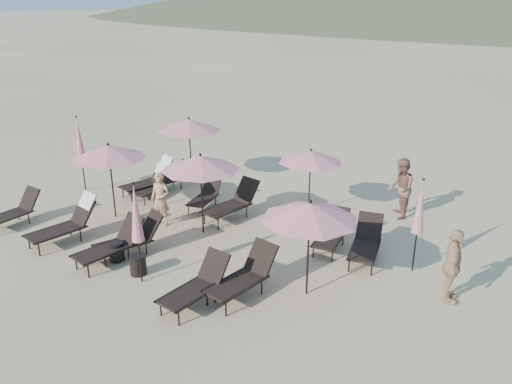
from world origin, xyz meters
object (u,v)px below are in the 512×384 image
Objects in this scene: lounger_1 at (68,221)px; beachgoer_c at (452,266)px; lounger_9 at (233,202)px; lounger_3 at (131,237)px; lounger_7 at (171,177)px; side_table_0 at (117,251)px; umbrella_open_2 at (310,211)px; beachgoer_a at (160,199)px; umbrella_open_0 at (109,152)px; beachgoer_b at (401,189)px; lounger_0 at (14,211)px; lounger_4 at (197,285)px; umbrella_open_3 at (189,125)px; side_table_1 at (138,265)px; lounger_8 at (205,195)px; lounger_5 at (244,275)px; lounger_2 at (112,244)px; lounger_6 at (151,177)px; umbrella_closed_0 at (136,214)px; lounger_12 at (153,183)px; lounger_11 at (366,242)px; umbrella_open_4 at (311,156)px; umbrella_closed_1 at (420,208)px; umbrella_closed_2 at (79,139)px; lounger_10 at (332,232)px; umbrella_open_1 at (200,163)px.

lounger_1 is 1.17× the size of beachgoer_c.
lounger_9 is at bearing 66.76° from beachgoer_c.
lounger_7 is at bearing 142.17° from lounger_3.
side_table_0 is at bearing -93.83° from lounger_9.
beachgoer_a is at bearing 171.86° from umbrella_open_2.
beachgoer_b is (6.91, 4.90, -1.12)m from umbrella_open_0.
lounger_0 is at bearing -132.65° from lounger_9.
lounger_1 is (2.15, 0.29, 0.12)m from lounger_0.
umbrella_open_3 reaches higher than lounger_4.
umbrella_open_0 is at bearing 169.00° from lounger_3.
lounger_8 is at bearing 109.28° from side_table_1.
beachgoer_a reaches higher than lounger_4.
lounger_5 is 3.57m from side_table_0.
lounger_2 is 0.78× the size of umbrella_open_3.
lounger_9 is 6.54m from beachgoer_c.
lounger_6 is at bearing 147.26° from lounger_4.
lounger_12 is at bearing 133.41° from umbrella_closed_0.
side_table_1 is (-3.67, -1.56, -1.73)m from umbrella_open_2.
side_table_1 is at bearing -31.54° from umbrella_open_0.
umbrella_open_4 reaches higher than lounger_11.
lounger_8 is at bearing 153.80° from umbrella_open_2.
lounger_7 is 1.89m from umbrella_open_3.
lounger_3 is 0.78× the size of umbrella_closed_1.
lounger_8 is at bearing 178.72° from umbrella_closed_1.
lounger_1 is 2.31m from umbrella_open_0.
beachgoer_a is at bearing 79.44° from beachgoer_c.
lounger_7 is at bearing 70.69° from lounger_0.
umbrella_open_4 is (4.92, 1.68, 1.35)m from lounger_12.
umbrella_closed_1 is (1.56, 2.36, -0.34)m from umbrella_open_2.
umbrella_open_2 is (1.70, 1.68, 1.52)m from lounger_4.
umbrella_open_4 reaches higher than lounger_1.
beachgoer_b is at bearing 10.64° from umbrella_open_3.
lounger_6 is 4.75m from side_table_0.
beachgoer_b is (7.26, 2.17, 0.49)m from lounger_7.
lounger_11 is 0.88× the size of umbrella_open_4.
lounger_6 is 2.21m from umbrella_open_3.
umbrella_open_3 reaches higher than umbrella_open_0.
side_table_0 is at bearing -159.38° from lounger_11.
lounger_5 reaches higher than lounger_4.
umbrella_open_0 is at bearing 80.88° from beachgoer_c.
lounger_3 is 0.81× the size of umbrella_open_0.
beachgoer_b is at bearing 116.61° from umbrella_closed_1.
lounger_11 is at bearing 6.02° from umbrella_closed_2.
lounger_10 is (0.50, 3.15, -0.05)m from lounger_5.
beachgoer_b is (4.66, 6.21, 0.44)m from lounger_3.
lounger_4 is 4.55m from lounger_9.
lounger_10 is 0.92× the size of beachgoer_b.
umbrella_closed_2 reaches higher than lounger_0.
lounger_1 is 0.86× the size of umbrella_open_1.
side_table_1 is at bearing 4.73° from lounger_1.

